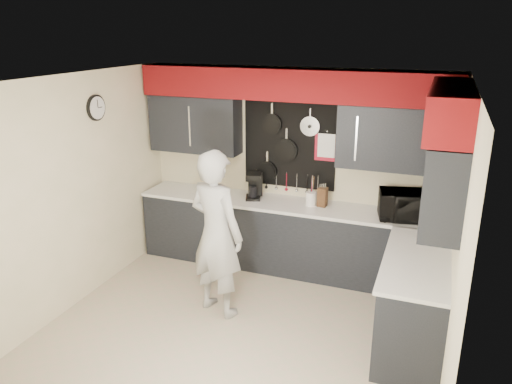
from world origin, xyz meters
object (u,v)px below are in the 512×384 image
at_px(knife_block, 322,197).
at_px(person, 216,234).
at_px(coffee_maker, 254,185).
at_px(microwave, 405,205).
at_px(utensil_crock, 311,199).

height_order(knife_block, person, person).
xyz_separation_m(coffee_maker, person, (0.06, -1.30, -0.16)).
xyz_separation_m(microwave, coffee_maker, (-1.92, 0.07, 0.01)).
distance_m(utensil_crock, person, 1.48).
relative_size(utensil_crock, person, 0.09).
xyz_separation_m(utensil_crock, coffee_maker, (-0.77, 0.01, 0.09)).
distance_m(coffee_maker, person, 1.31).
bearing_deg(microwave, knife_block, 163.02).
height_order(knife_block, coffee_maker, coffee_maker).
height_order(utensil_crock, coffee_maker, coffee_maker).
relative_size(microwave, coffee_maker, 1.74).
relative_size(knife_block, coffee_maker, 0.70).
bearing_deg(microwave, coffee_maker, 165.53).
relative_size(microwave, utensil_crock, 3.43).
bearing_deg(person, utensil_crock, -101.26).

